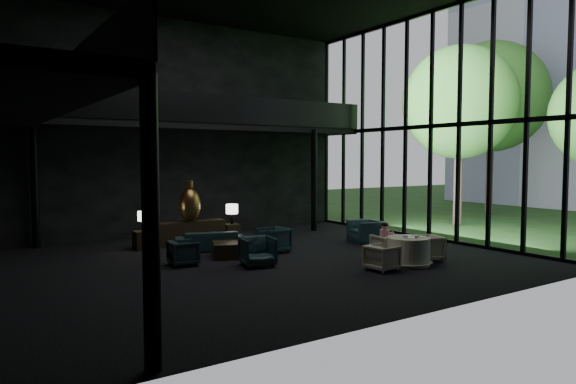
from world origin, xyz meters
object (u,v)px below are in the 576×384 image
lounge_armchair_south (258,248)px  lounge_armchair_east (274,238)px  sofa (210,237)px  coffee_table (230,250)px  table_lamp_left (144,217)px  dining_chair_west (382,257)px  bronze_urn (190,204)px  console (189,233)px  dining_table (408,253)px  table_lamp_right (232,210)px  window_armchair (366,227)px  side_table_right (231,232)px  lounge_armchair_west (183,252)px  dining_chair_north (388,245)px  child (385,233)px  side_table_left (143,240)px  dining_chair_east (427,247)px

lounge_armchair_south → lounge_armchair_east: bearing=58.0°
sofa → coffee_table: (0.02, -1.34, -0.20)m
table_lamp_left → coffee_table: table_lamp_left is taller
table_lamp_left → sofa: size_ratio=0.29×
sofa → dining_chair_west: 5.63m
lounge_armchair_east → bronze_urn: bearing=-152.7°
console → dining_table: console is taller
lounge_armchair_east → dining_chair_west: size_ratio=1.31×
table_lamp_right → lounge_armchair_south: bearing=-108.5°
table_lamp_left → sofa: 2.19m
window_armchair → dining_table: bearing=-10.4°
side_table_right → dining_chair_west: dining_chair_west is taller
side_table_right → dining_table: dining_table is taller
bronze_urn → window_armchair: bronze_urn is taller
table_lamp_left → lounge_armchair_west: 2.98m
table_lamp_left → window_armchair: (6.84, -2.74, -0.51)m
table_lamp_right → dining_chair_north: table_lamp_right is taller
child → table_lamp_right: bearing=-69.2°
dining_chair_west → lounge_armchair_east: bearing=10.2°
side_table_right → dining_chair_west: 6.66m
dining_table → dining_chair_north: 0.84m
table_lamp_left → side_table_left: bearing=90.0°
bronze_urn → lounge_armchair_west: bronze_urn is taller
dining_chair_east → child: bearing=-114.1°
console → child: size_ratio=4.01×
table_lamp_right → lounge_armchair_south: size_ratio=0.73×
coffee_table → dining_chair_east: 5.61m
side_table_right → dining_chair_west: size_ratio=0.82×
dining_table → dining_chair_north: bearing=85.8°
console → coffee_table: bearing=-87.8°
dining_table → table_lamp_right: bearing=107.8°
lounge_armchair_south → dining_chair_east: lounge_armchair_south is taller
window_armchair → dining_chair_north: size_ratio=1.49×
dining_table → dining_chair_north: (0.06, 0.83, 0.08)m
bronze_urn → dining_chair_west: size_ratio=1.99×
table_lamp_right → lounge_armchair_west: table_lamp_right is taller
table_lamp_right → coffee_table: (-1.49, -2.80, -0.85)m
table_lamp_right → window_armchair: 4.71m
console → sofa: (0.09, -1.46, 0.04)m
side_table_left → lounge_armchair_west: bearing=-87.2°
sofa → lounge_armchair_east: size_ratio=2.41×
lounge_armchair_west → coffee_table: 1.60m
table_lamp_left → table_lamp_right: bearing=3.8°
lounge_armchair_east → dining_table: 4.13m
lounge_armchair_east → side_table_right: bearing=177.1°
dining_table → dining_chair_east: 0.87m
side_table_left → child: 7.55m
dining_chair_west → dining_table: bearing=-88.8°
bronze_urn → dining_chair_east: (4.51, -6.21, -0.95)m
sofa → window_armchair: size_ratio=1.79×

